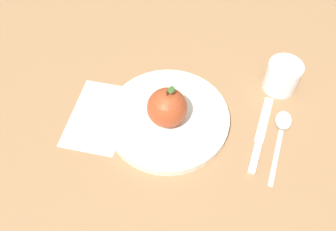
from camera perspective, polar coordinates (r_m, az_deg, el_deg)
ground_plane at (r=0.74m, az=3.40°, el=-1.10°), size 2.40×2.40×0.00m
dinner_plate at (r=0.73m, az=0.00°, el=-0.38°), size 0.26×0.26×0.02m
apple at (r=0.69m, az=-0.15°, el=1.30°), size 0.08×0.08×0.09m
cup at (r=0.81m, az=18.11°, el=6.24°), size 0.07×0.07×0.07m
knife at (r=0.74m, az=14.57°, el=-3.84°), size 0.17×0.13×0.01m
spoon at (r=0.77m, az=17.99°, el=-1.97°), size 0.16×0.12×0.01m
linen_napkin at (r=0.76m, az=-11.18°, el=-0.06°), size 0.21×0.21×0.00m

